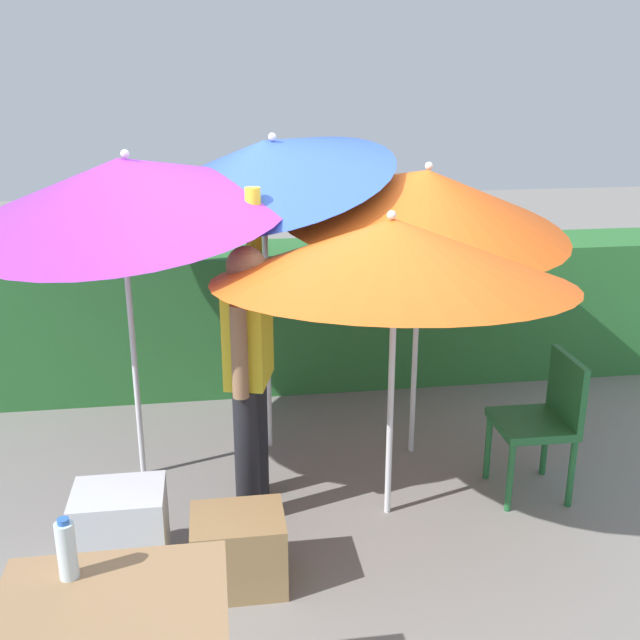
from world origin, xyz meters
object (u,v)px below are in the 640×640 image
object	(u,v)px
person_vendor	(249,361)
chair_plastic	(544,416)
crate_cardboard	(239,550)
folding_table	(112,625)
umbrella_navy	(124,187)
bottle_water	(67,550)
umbrella_yellow	(268,162)
umbrella_rainbow	(393,251)
umbrella_orange	(425,196)
cooler_box	(121,532)

from	to	relation	value
person_vendor	chair_plastic	size ratio (longest dim) A/B	2.11
crate_cardboard	folding_table	distance (m)	1.23
umbrella_navy	bottle_water	bearing A→B (deg)	-92.03
person_vendor	crate_cardboard	world-z (taller)	person_vendor
person_vendor	bottle_water	size ratio (longest dim) A/B	7.83
umbrella_yellow	umbrella_navy	size ratio (longest dim) A/B	1.07
umbrella_rainbow	folding_table	xyz separation A→B (m)	(-1.35, -1.57, -0.91)
umbrella_orange	person_vendor	distance (m)	1.51
person_vendor	folding_table	world-z (taller)	person_vendor
person_vendor	cooler_box	distance (m)	1.12
person_vendor	bottle_water	xyz separation A→B (m)	(-0.74, -1.59, -0.05)
umbrella_yellow	chair_plastic	size ratio (longest dim) A/B	2.71
umbrella_yellow	bottle_water	xyz separation A→B (m)	(-0.92, -2.32, -1.08)
umbrella_yellow	bottle_water	distance (m)	2.71
umbrella_rainbow	umbrella_orange	xyz separation A→B (m)	(0.37, 0.72, 0.17)
person_vendor	crate_cardboard	distance (m)	1.03
folding_table	bottle_water	size ratio (longest dim) A/B	3.33
umbrella_navy	chair_plastic	world-z (taller)	umbrella_navy
umbrella_rainbow	umbrella_orange	world-z (taller)	umbrella_orange
umbrella_yellow	cooler_box	world-z (taller)	umbrella_yellow
chair_plastic	umbrella_orange	bearing A→B (deg)	134.42
umbrella_navy	person_vendor	distance (m)	1.23
umbrella_rainbow	umbrella_orange	bearing A→B (deg)	62.89
cooler_box	bottle_water	world-z (taller)	bottle_water
umbrella_orange	cooler_box	bearing A→B (deg)	-149.81
umbrella_rainbow	cooler_box	xyz separation A→B (m)	(-1.48, -0.35, -1.35)
chair_plastic	bottle_water	distance (m)	2.94
chair_plastic	crate_cardboard	distance (m)	2.00
chair_plastic	crate_cardboard	bearing A→B (deg)	-161.49
umbrella_navy	folding_table	world-z (taller)	umbrella_navy
cooler_box	umbrella_orange	bearing A→B (deg)	30.19
person_vendor	chair_plastic	distance (m)	1.81
umbrella_rainbow	folding_table	distance (m)	2.27
umbrella_orange	bottle_water	xyz separation A→B (m)	(-1.88, -2.14, -0.87)
umbrella_orange	umbrella_navy	distance (m)	1.81
umbrella_yellow	cooler_box	size ratio (longest dim) A/B	5.05
person_vendor	chair_plastic	xyz separation A→B (m)	(1.76, -0.08, -0.42)
umbrella_rainbow	umbrella_navy	world-z (taller)	umbrella_navy
umbrella_orange	bottle_water	bearing A→B (deg)	-131.25
umbrella_yellow	folding_table	world-z (taller)	umbrella_yellow
umbrella_rainbow	bottle_water	distance (m)	2.18
bottle_water	folding_table	bearing A→B (deg)	-45.51
folding_table	person_vendor	bearing A→B (deg)	71.71
umbrella_orange	bottle_water	distance (m)	2.98
cooler_box	crate_cardboard	world-z (taller)	cooler_box
umbrella_yellow	folding_table	xyz separation A→B (m)	(-0.77, -2.48, -1.29)
chair_plastic	person_vendor	bearing A→B (deg)	177.28
chair_plastic	folding_table	size ratio (longest dim) A/B	1.11
chair_plastic	cooler_box	xyz separation A→B (m)	(-2.47, -0.44, -0.27)
umbrella_yellow	bottle_water	size ratio (longest dim) A/B	10.06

